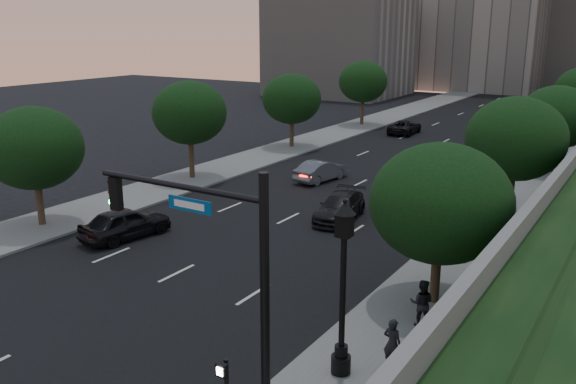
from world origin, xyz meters
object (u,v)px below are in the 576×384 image
Objects in this scene: traffic_signal_mast at (230,294)px; pedestrian_c at (443,237)px; street_lamp at (343,297)px; sedan_mid_left at (321,171)px; sedan_far_left at (405,127)px; sedan_near_left at (126,223)px; pedestrian_b at (422,303)px; sedan_far_right at (518,142)px; pedestrian_a at (392,344)px; sedan_near_right at (340,207)px.

traffic_signal_mast reaches higher than pedestrian_c.
sedan_mid_left is at bearing 120.49° from street_lamp.
pedestrian_c is (13.55, -29.63, 0.26)m from sedan_far_left.
sedan_far_left is 32.59m from pedestrian_c.
pedestrian_b is (15.78, -1.27, 0.22)m from sedan_near_left.
pedestrian_b reaches higher than sedan_far_right.
sedan_far_left is at bearing -75.40° from sedan_mid_left.
street_lamp is at bearing 169.93° from sedan_near_left.
pedestrian_c is (-0.63, 11.34, -1.71)m from street_lamp.
sedan_far_left is at bearing 105.92° from traffic_signal_mast.
pedestrian_a is at bearing 174.75° from sedan_near_left.
street_lamp reaches higher than sedan_far_right.
sedan_far_right is at bearing 166.68° from sedan_far_left.
pedestrian_c reaches higher than sedan_far_right.
traffic_signal_mast is at bearing 156.52° from sedan_near_left.
sedan_near_right is (5.00, -6.91, -0.01)m from sedan_mid_left.
sedan_far_left is (-14.18, 40.97, -1.97)m from street_lamp.
sedan_far_right is (-3.18, 38.91, -1.98)m from street_lamp.
sedan_near_right reaches higher than sedan_far_right.
street_lamp is at bearing -77.56° from sedan_far_right.
traffic_signal_mast reaches higher than sedan_far_left.
pedestrian_c is at bearing 93.18° from street_lamp.
traffic_signal_mast is at bearing 64.59° from pedestrian_a.
sedan_near_left is at bearing 146.57° from traffic_signal_mast.
pedestrian_a is (15.97, -4.34, 0.18)m from sedan_near_left.
sedan_far_right is at bearing -99.13° from sedan_near_left.
pedestrian_a is at bearing 88.24° from pedestrian_c.
pedestrian_b is at bearing -60.26° from sedan_near_right.
traffic_signal_mast is 8.32m from pedestrian_b.
sedan_far_right is (3.95, 25.21, -0.04)m from sedan_near_right.
sedan_far_right is 27.69m from pedestrian_c.
sedan_near_left is 15.83m from pedestrian_b.
street_lamp is 23.99m from sedan_mid_left.
street_lamp is at bearing 81.34° from pedestrian_c.
sedan_far_left is at bearing -81.00° from sedan_near_left.
sedan_near_left reaches higher than sedan_far_left.
street_lamp is at bearing 65.26° from traffic_signal_mast.
street_lamp is 15.83m from sedan_near_left.
sedan_near_right reaches higher than sedan_far_left.
pedestrian_a is at bearing 133.13° from sedan_mid_left.
sedan_near_left reaches higher than sedan_far_right.
sedan_mid_left is 2.63× the size of pedestrian_a.
traffic_signal_mast reaches higher than street_lamp.
street_lamp is 1.46× the size of sedan_far_right.
sedan_near_left is 1.08× the size of sedan_mid_left.
pedestrian_a is 0.96× the size of pedestrian_b.
sedan_far_right is at bearing 92.21° from traffic_signal_mast.
traffic_signal_mast is 1.62× the size of sedan_mid_left.
pedestrian_a is (13.33, -19.57, 0.26)m from sedan_mid_left.
sedan_near_right is 2.93× the size of pedestrian_a.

